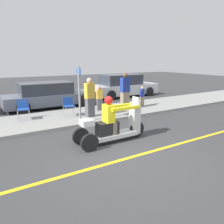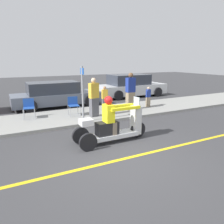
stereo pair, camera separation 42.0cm
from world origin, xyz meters
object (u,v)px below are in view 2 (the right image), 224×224
Objects in this scene: motorcycle_trike at (112,126)px; spectator_by_tree at (148,97)px; folding_chair_curbside at (73,104)px; spectator_with_child at (105,99)px; street_sign at (83,92)px; spectator_mid_group at (130,92)px; parked_car_lot_far at (56,95)px; folding_chair_set_back at (29,106)px; parked_car_lot_left at (131,86)px; spectator_far_back at (94,98)px.

motorcycle_trike is 2.34× the size of spectator_by_tree.
spectator_with_child is at bearing 7.61° from folding_chair_curbside.
spectator_with_child is 2.29m from street_sign.
street_sign is at bearing -161.21° from spectator_mid_group.
parked_car_lot_far reaches higher than spectator_with_child.
spectator_mid_group is 0.83× the size of street_sign.
street_sign is (1.84, -1.64, 0.69)m from folding_chair_set_back.
parked_car_lot_left is 2.22× the size of street_sign.
motorcycle_trike reaches higher than spectator_with_child.
spectator_with_child is 1.30m from spectator_mid_group.
folding_chair_set_back is at bearing 171.66° from spectator_mid_group.
spectator_far_back reaches higher than folding_chair_set_back.
parked_car_lot_far is at bearing 103.81° from spectator_far_back.
folding_chair_curbside and folding_chair_set_back have the same top height.
spectator_far_back is 3.49m from parked_car_lot_far.
folding_chair_curbside is at bearing -12.53° from folding_chair_set_back.
spectator_mid_group is at bearing 50.05° from motorcycle_trike.
folding_chair_set_back is 0.17× the size of parked_car_lot_left.
parked_car_lot_far is (-0.10, 2.75, 0.03)m from folding_chair_curbside.
spectator_far_back is (-0.93, -0.86, 0.24)m from spectator_with_child.
folding_chair_curbside is at bearing 90.60° from street_sign.
folding_chair_set_back is (-2.56, 1.04, -0.31)m from spectator_far_back.
spectator_mid_group is at bearing -5.56° from folding_chair_curbside.
folding_chair_curbside is (-0.16, 3.45, 0.09)m from motorcycle_trike.
spectator_mid_group is at bearing -122.60° from parked_car_lot_left.
parked_car_lot_left reaches higher than folding_chair_curbside.
folding_chair_set_back is 0.17× the size of parked_car_lot_far.
spectator_far_back reaches higher than parked_car_lot_left.
spectator_by_tree is at bearing -7.19° from spectator_with_child.
parked_car_lot_far is at bearing 124.94° from spectator_with_child.
spectator_mid_group is (2.66, 3.18, 0.46)m from motorcycle_trike.
motorcycle_trike is at bearing -112.23° from spectator_with_child.
spectator_mid_group reaches higher than folding_chair_curbside.
motorcycle_trike is 3.97m from spectator_with_child.
spectator_with_child is 1.12× the size of spectator_by_tree.
street_sign is at bearing -89.40° from folding_chair_curbside.
parked_car_lot_left is 7.28m from street_sign.
spectator_with_child is at bearing 67.77° from motorcycle_trike.
spectator_with_child reaches higher than folding_chair_curbside.
spectator_mid_group is (-1.24, -0.19, 0.37)m from spectator_by_tree.
spectator_mid_group is 4.71m from folding_chair_set_back.
folding_chair_set_back is at bearing 117.30° from motorcycle_trike.
spectator_with_child reaches higher than spectator_by_tree.
street_sign is at bearing -164.13° from spectator_by_tree.
folding_chair_set_back is (-5.89, 0.49, 0.00)m from spectator_by_tree.
folding_chair_curbside is (-0.73, 0.64, -0.31)m from spectator_far_back.
spectator_mid_group is at bearing -23.21° from spectator_with_child.
motorcycle_trike is 2.99× the size of folding_chair_set_back.
motorcycle_trike reaches higher than folding_chair_curbside.
parked_car_lot_left is at bearing 24.52° from folding_chair_set_back.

